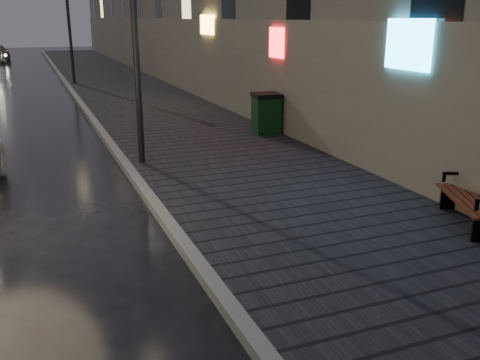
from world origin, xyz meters
name	(u,v)px	position (x,y,z in m)	size (l,w,h in m)	color
ground	(91,318)	(0.00, 0.00, 0.00)	(120.00, 120.00, 0.00)	black
sidewalk	(120,85)	(3.90, 21.00, 0.07)	(4.60, 58.00, 0.15)	black
curb	(69,87)	(1.50, 21.00, 0.07)	(0.20, 58.00, 0.15)	slate
lamp_near	(133,6)	(1.85, 6.00, 3.49)	(0.36, 0.36, 5.28)	black
lamp_far	(68,12)	(1.85, 22.00, 3.49)	(0.36, 0.36, 5.28)	black
bench	(476,199)	(5.91, 0.33, 0.58)	(1.19, 1.76, 0.85)	black
trash_bin	(266,113)	(5.74, 7.84, 0.72)	(0.81, 0.81, 1.11)	black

